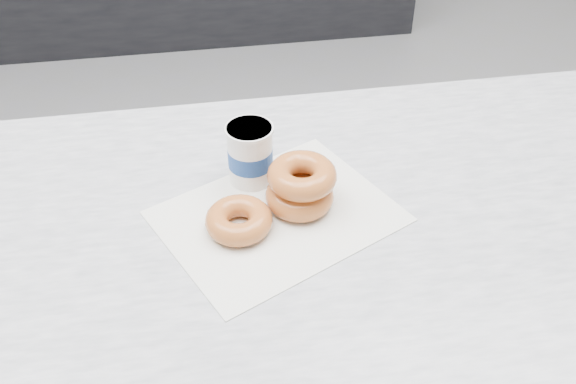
% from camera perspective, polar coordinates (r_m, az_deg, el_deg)
% --- Properties ---
extents(ground, '(5.00, 5.00, 0.00)m').
position_cam_1_polar(ground, '(2.02, -6.74, -10.89)').
color(ground, gray).
rests_on(ground, ground).
extents(wax_paper, '(0.42, 0.38, 0.00)m').
position_cam_1_polar(wax_paper, '(0.98, -0.93, -2.16)').
color(wax_paper, silver).
rests_on(wax_paper, counter).
extents(donut_single, '(0.12, 0.12, 0.03)m').
position_cam_1_polar(donut_single, '(0.95, -4.39, -2.51)').
color(donut_single, '#C57136').
rests_on(donut_single, wax_paper).
extents(donut_stack, '(0.15, 0.15, 0.07)m').
position_cam_1_polar(donut_stack, '(0.98, 1.14, 0.55)').
color(donut_stack, '#C57136').
rests_on(donut_stack, wax_paper).
extents(coffee_cup, '(0.09, 0.09, 0.10)m').
position_cam_1_polar(coffee_cup, '(1.02, -3.37, 3.42)').
color(coffee_cup, white).
rests_on(coffee_cup, counter).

